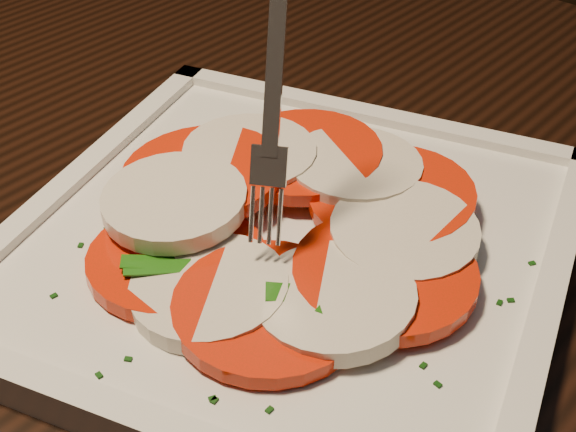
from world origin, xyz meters
name	(u,v)px	position (x,y,z in m)	size (l,w,h in m)	color
table	(273,314)	(0.17, -0.13, 0.65)	(1.22, 0.83, 0.75)	black
plate	(288,248)	(0.21, -0.17, 0.76)	(0.29, 0.29, 0.01)	white
caprese_salad	(288,222)	(0.21, -0.17, 0.78)	(0.23, 0.24, 0.03)	red
fork	(277,72)	(0.20, -0.17, 0.86)	(0.03, 0.06, 0.15)	white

